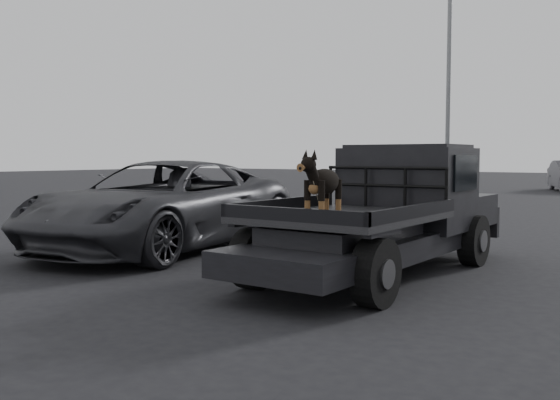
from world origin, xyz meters
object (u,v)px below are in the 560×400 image
Objects in this scene: parked_suv at (163,205)px; flatbed_ute at (378,242)px; floodlight_near at (450,15)px; dog at (323,187)px.

flatbed_ute is at bearing -8.52° from parked_suv.
flatbed_ute is 0.39× the size of floodlight_near.
parked_suv reaches higher than flatbed_ute.
parked_suv is at bearing -85.14° from floodlight_near.
parked_suv is (-4.15, -0.03, 0.32)m from flatbed_ute.
flatbed_ute is 7.30× the size of dog.
dog is 0.13× the size of parked_suv.
floodlight_near is at bearing 85.99° from parked_suv.
dog is at bearing -82.99° from flatbed_ute.
floodlight_near is (-5.65, 17.61, 6.98)m from flatbed_ute.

